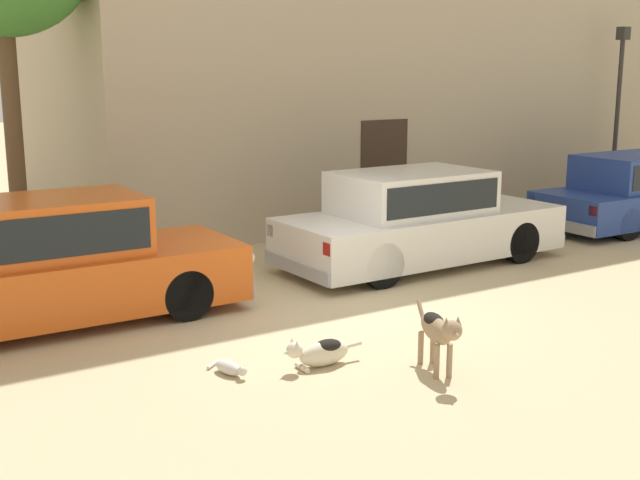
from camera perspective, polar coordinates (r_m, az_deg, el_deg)
name	(u,v)px	position (r m, az deg, el deg)	size (l,w,h in m)	color
ground_plane	(324,311)	(10.50, 0.32, -5.04)	(80.00, 80.00, 0.00)	tan
parked_sedan_nearest	(60,262)	(10.38, -17.81, -1.47)	(4.55, 1.74, 1.56)	#D15619
parked_sedan_second	(418,218)	(12.87, 6.90, 1.53)	(4.84, 1.84, 1.51)	silver
parked_sedan_third	(640,190)	(17.11, 21.61, 3.28)	(4.82, 1.74, 1.43)	navy
stray_dog_spotted	(438,330)	(8.41, 8.31, -6.27)	(0.42, 1.06, 0.71)	#997F60
stray_dog_tan	(321,352)	(8.59, 0.05, -7.87)	(0.96, 0.23, 0.35)	beige
stray_cat	(230,368)	(8.45, -6.38, -8.93)	(0.26, 0.62, 0.15)	beige
street_lamp	(619,93)	(19.53, 20.28, 9.68)	(0.22, 0.22, 3.95)	#2D2B28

